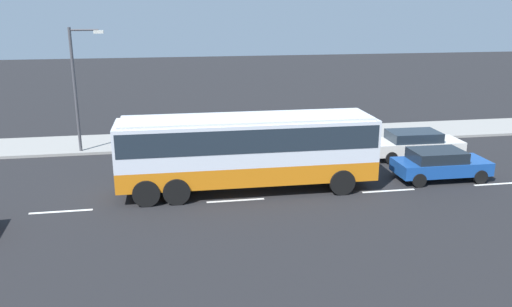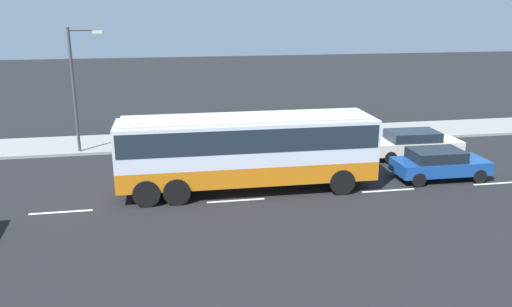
# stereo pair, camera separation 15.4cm
# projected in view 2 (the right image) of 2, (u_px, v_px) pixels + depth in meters

# --- Properties ---
(ground_plane) EXTENTS (120.00, 120.00, 0.00)m
(ground_plane) POSITION_uv_depth(u_px,v_px,m) (258.00, 183.00, 23.37)
(ground_plane) COLOR black
(sidewalk_curb) EXTENTS (80.00, 4.00, 0.15)m
(sidewalk_curb) POSITION_uv_depth(u_px,v_px,m) (233.00, 138.00, 30.93)
(sidewalk_curb) COLOR gray
(sidewalk_curb) RESTS_ON ground_plane
(lane_centreline) EXTENTS (30.73, 0.16, 0.01)m
(lane_centreline) POSITION_uv_depth(u_px,v_px,m) (293.00, 197.00, 21.70)
(lane_centreline) COLOR white
(lane_centreline) RESTS_ON ground_plane
(coach_bus) EXTENTS (10.99, 2.73, 3.27)m
(coach_bus) POSITION_uv_depth(u_px,v_px,m) (247.00, 145.00, 21.92)
(coach_bus) COLOR orange
(coach_bus) RESTS_ON ground_plane
(car_blue_saloon) EXTENTS (4.28, 1.96, 1.41)m
(car_blue_saloon) POSITION_uv_depth(u_px,v_px,m) (439.00, 163.00, 23.75)
(car_blue_saloon) COLOR #194799
(car_blue_saloon) RESTS_ON ground_plane
(car_white_minivan) EXTENTS (4.76, 2.05, 1.44)m
(car_white_minivan) POSITION_uv_depth(u_px,v_px,m) (414.00, 143.00, 27.11)
(car_white_minivan) COLOR white
(car_white_minivan) RESTS_ON ground_plane
(pedestrian_near_curb) EXTENTS (0.32, 0.32, 1.55)m
(pedestrian_near_curb) POSITION_uv_depth(u_px,v_px,m) (247.00, 124.00, 30.36)
(pedestrian_near_curb) COLOR brown
(pedestrian_near_curb) RESTS_ON sidewalk_curb
(pedestrian_at_crossing) EXTENTS (0.32, 0.32, 1.77)m
(pedestrian_at_crossing) POSITION_uv_depth(u_px,v_px,m) (166.00, 128.00, 28.69)
(pedestrian_at_crossing) COLOR brown
(pedestrian_at_crossing) RESTS_ON sidewalk_curb
(street_lamp) EXTENTS (1.77, 0.24, 6.56)m
(street_lamp) POSITION_uv_depth(u_px,v_px,m) (77.00, 81.00, 26.93)
(street_lamp) COLOR #47474C
(street_lamp) RESTS_ON sidewalk_curb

